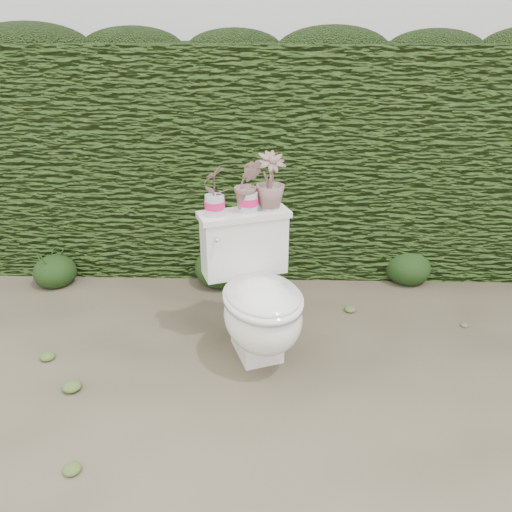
{
  "coord_description": "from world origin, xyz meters",
  "views": [
    {
      "loc": [
        0.29,
        -2.18,
        1.69
      ],
      "look_at": [
        0.21,
        0.31,
        0.55
      ],
      "focal_mm": 35.0,
      "sensor_mm": 36.0,
      "label": 1
    }
  ],
  "objects_px": {
    "potted_plant_right": "(270,183)",
    "toilet": "(258,299)",
    "potted_plant_center": "(248,187)",
    "potted_plant_left": "(214,192)"
  },
  "relations": [
    {
      "from": "potted_plant_center",
      "to": "potted_plant_right",
      "type": "relative_size",
      "value": 0.93
    },
    {
      "from": "potted_plant_center",
      "to": "potted_plant_left",
      "type": "bearing_deg",
      "value": -163.42
    },
    {
      "from": "potted_plant_left",
      "to": "potted_plant_center",
      "type": "distance_m",
      "value": 0.19
    },
    {
      "from": "toilet",
      "to": "potted_plant_center",
      "type": "bearing_deg",
      "value": 84.05
    },
    {
      "from": "potted_plant_right",
      "to": "potted_plant_left",
      "type": "bearing_deg",
      "value": 177.84
    },
    {
      "from": "potted_plant_left",
      "to": "potted_plant_center",
      "type": "bearing_deg",
      "value": 142.42
    },
    {
      "from": "potted_plant_right",
      "to": "toilet",
      "type": "bearing_deg",
      "value": -124.44
    },
    {
      "from": "potted_plant_left",
      "to": "potted_plant_right",
      "type": "bearing_deg",
      "value": 142.42
    },
    {
      "from": "potted_plant_right",
      "to": "potted_plant_center",
      "type": "bearing_deg",
      "value": 177.84
    },
    {
      "from": "potted_plant_left",
      "to": "potted_plant_center",
      "type": "relative_size",
      "value": 0.94
    }
  ]
}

